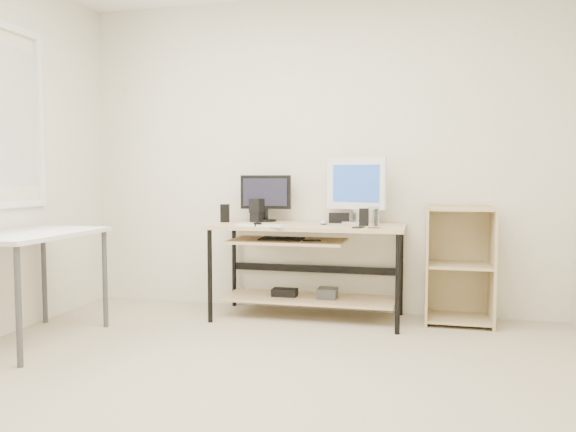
{
  "coord_description": "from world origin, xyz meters",
  "views": [
    {
      "loc": [
        0.87,
        -2.64,
        1.12
      ],
      "look_at": [
        -0.08,
        1.3,
        0.84
      ],
      "focal_mm": 35.0,
      "sensor_mm": 36.0,
      "label": 1
    }
  ],
  "objects_px": {
    "shelf_unit": "(459,264)",
    "desk": "(305,251)",
    "audio_controller": "(225,213)",
    "black_monitor": "(266,195)",
    "side_table": "(32,244)",
    "white_imac": "(356,185)"
  },
  "relations": [
    {
      "from": "white_imac",
      "to": "desk",
      "type": "bearing_deg",
      "value": -139.87
    },
    {
      "from": "side_table",
      "to": "white_imac",
      "type": "distance_m",
      "value": 2.41
    },
    {
      "from": "side_table",
      "to": "shelf_unit",
      "type": "height_order",
      "value": "shelf_unit"
    },
    {
      "from": "black_monitor",
      "to": "shelf_unit",
      "type": "bearing_deg",
      "value": -6.56
    },
    {
      "from": "side_table",
      "to": "audio_controller",
      "type": "distance_m",
      "value": 1.48
    },
    {
      "from": "black_monitor",
      "to": "side_table",
      "type": "bearing_deg",
      "value": -141.4
    },
    {
      "from": "desk",
      "to": "white_imac",
      "type": "bearing_deg",
      "value": 24.83
    },
    {
      "from": "side_table",
      "to": "audio_controller",
      "type": "bearing_deg",
      "value": 48.4
    },
    {
      "from": "white_imac",
      "to": "audio_controller",
      "type": "distance_m",
      "value": 1.09
    },
    {
      "from": "audio_controller",
      "to": "desk",
      "type": "bearing_deg",
      "value": -16.1
    },
    {
      "from": "white_imac",
      "to": "audio_controller",
      "type": "bearing_deg",
      "value": -157.38
    },
    {
      "from": "shelf_unit",
      "to": "white_imac",
      "type": "height_order",
      "value": "white_imac"
    },
    {
      "from": "shelf_unit",
      "to": "desk",
      "type": "bearing_deg",
      "value": -172.23
    },
    {
      "from": "desk",
      "to": "side_table",
      "type": "height_order",
      "value": "same"
    },
    {
      "from": "side_table",
      "to": "audio_controller",
      "type": "height_order",
      "value": "audio_controller"
    },
    {
      "from": "black_monitor",
      "to": "white_imac",
      "type": "distance_m",
      "value": 0.76
    },
    {
      "from": "shelf_unit",
      "to": "black_monitor",
      "type": "distance_m",
      "value": 1.63
    },
    {
      "from": "white_imac",
      "to": "shelf_unit",
      "type": "bearing_deg",
      "value": 14.17
    },
    {
      "from": "black_monitor",
      "to": "audio_controller",
      "type": "relative_size",
      "value": 2.83
    },
    {
      "from": "shelf_unit",
      "to": "black_monitor",
      "type": "bearing_deg",
      "value": 179.02
    },
    {
      "from": "side_table",
      "to": "black_monitor",
      "type": "xyz_separation_m",
      "value": [
        1.28,
        1.25,
        0.3
      ]
    },
    {
      "from": "side_table",
      "to": "audio_controller",
      "type": "relative_size",
      "value": 6.73
    }
  ]
}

